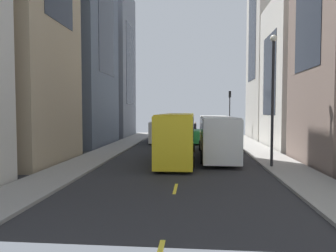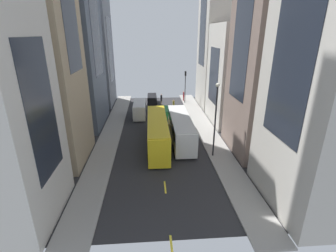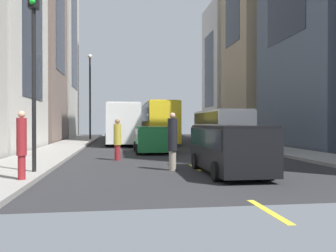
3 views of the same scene
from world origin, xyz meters
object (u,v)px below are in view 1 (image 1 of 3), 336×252
car_black_0 (182,130)px  pedestrian_crossing_near (195,129)px  streetcar_yellow (178,132)px  pedestrian_crossing_mid (228,128)px  pedestrian_walking_far (212,132)px  traffic_light_near_corner (230,105)px  city_bus_white (217,133)px  delivery_van_white (161,130)px  car_green_1 (196,136)px

car_black_0 → pedestrian_crossing_near: 2.19m
streetcar_yellow → pedestrian_crossing_near: size_ratio=5.75×
pedestrian_crossing_near → pedestrian_crossing_mid: bearing=-116.2°
car_black_0 → pedestrian_crossing_mid: size_ratio=2.31×
car_black_0 → pedestrian_walking_far: (-3.98, 5.08, 0.05)m
traffic_light_near_corner → pedestrian_walking_far: bearing=58.9°
city_bus_white → pedestrian_crossing_near: (1.73, -17.87, -0.84)m
delivery_van_white → city_bus_white: bearing=119.2°
car_black_0 → traffic_light_near_corner: bearing=176.3°
pedestrian_crossing_near → traffic_light_near_corner: size_ratio=0.34×
car_black_0 → delivery_van_white: bearing=75.1°
car_green_1 → traffic_light_near_corner: bearing=-118.9°
streetcar_yellow → pedestrian_walking_far: bearing=-103.0°
city_bus_white → car_green_1: size_ratio=2.87×
city_bus_white → pedestrian_crossing_near: 17.98m
streetcar_yellow → pedestrian_crossing_mid: bearing=-106.2°
streetcar_yellow → car_black_0: 20.39m
car_green_1 → pedestrian_walking_far: pedestrian_walking_far is taller
car_green_1 → traffic_light_near_corner: 10.60m
pedestrian_crossing_mid → delivery_van_white: bearing=74.6°
car_green_1 → pedestrian_crossing_near: size_ratio=1.86×
car_green_1 → traffic_light_near_corner: (-4.80, -8.70, 3.67)m
pedestrian_crossing_near → pedestrian_crossing_mid: 5.42m
delivery_van_white → car_green_1: size_ratio=1.49×
delivery_van_white → car_black_0: bearing=-104.9°
city_bus_white → delivery_van_white: city_bus_white is taller
city_bus_white → pedestrian_crossing_near: city_bus_white is taller
delivery_van_white → traffic_light_near_corner: size_ratio=0.95×
delivery_van_white → pedestrian_crossing_near: size_ratio=2.77×
car_black_0 → pedestrian_crossing_mid: (-6.73, -1.24, 0.22)m
pedestrian_walking_far → pedestrian_crossing_near: 4.48m
delivery_van_white → traffic_light_near_corner: (-9.04, -8.09, 3.09)m
delivery_van_white → car_black_0: size_ratio=1.31×
streetcar_yellow → car_black_0: streetcar_yellow is taller
car_black_0 → pedestrian_walking_far: size_ratio=2.32×
pedestrian_crossing_near → traffic_light_near_corner: traffic_light_near_corner is taller
car_black_0 → streetcar_yellow: bearing=91.3°
delivery_van_white → car_green_1: bearing=171.7°
traffic_light_near_corner → pedestrian_crossing_mid: bearing=-88.4°
pedestrian_walking_far → pedestrian_crossing_mid: 6.90m
delivery_van_white → pedestrian_walking_far: delivery_van_white is taller
city_bus_white → streetcar_yellow: size_ratio=0.93×
pedestrian_walking_far → pedestrian_crossing_near: bearing=60.3°
streetcar_yellow → delivery_van_white: size_ratio=2.07×
pedestrian_walking_far → pedestrian_crossing_near: size_ratio=0.91×
streetcar_yellow → pedestrian_crossing_mid: 22.51m
delivery_van_white → pedestrian_crossing_mid: delivery_van_white is taller
traffic_light_near_corner → delivery_van_white: bearing=41.8°
pedestrian_crossing_mid → traffic_light_near_corner: bearing=118.9°
streetcar_yellow → delivery_van_white: streetcar_yellow is taller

